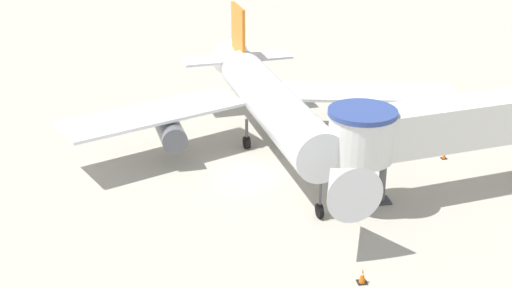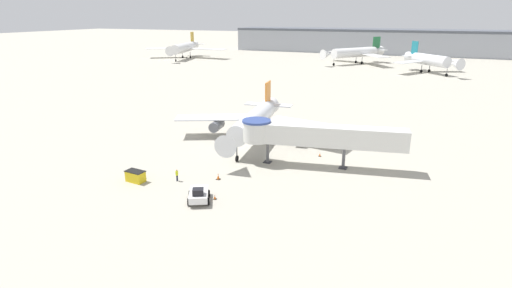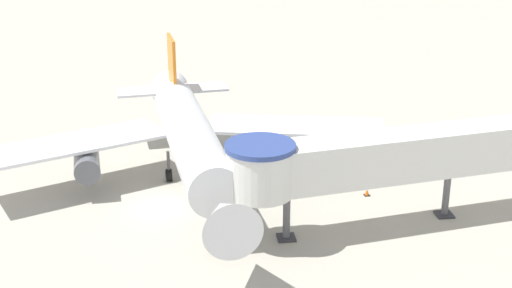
{
  "view_description": "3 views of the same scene",
  "coord_description": "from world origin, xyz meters",
  "px_view_note": "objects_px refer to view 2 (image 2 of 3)",
  "views": [
    {
      "loc": [
        -6.55,
        -42.78,
        20.91
      ],
      "look_at": [
        0.21,
        -1.7,
        2.88
      ],
      "focal_mm": 50.0,
      "sensor_mm": 36.0,
      "label": 1
    },
    {
      "loc": [
        26.58,
        -56.3,
        20.71
      ],
      "look_at": [
        5.54,
        -4.95,
        2.47
      ],
      "focal_mm": 28.0,
      "sensor_mm": 36.0,
      "label": 2
    },
    {
      "loc": [
        1.25,
        -43.01,
        20.67
      ],
      "look_at": [
        6.52,
        2.06,
        3.38
      ],
      "focal_mm": 50.0,
      "sensor_mm": 36.0,
      "label": 3
    }
  ],
  "objects_px": {
    "service_container_yellow": "(135,176)",
    "pushback_tug_white": "(199,195)",
    "traffic_cone_near_nose": "(218,176)",
    "jet_bridge": "(312,135)",
    "traffic_cone_starboard_wing": "(320,154)",
    "background_jet_teal_tail": "(430,60)",
    "main_airplane": "(255,121)",
    "ground_crew_marshaller": "(177,174)",
    "background_jet_gold_tail": "(185,48)",
    "background_jet_green_tail": "(356,52)",
    "traffic_cone_apron_front": "(215,197)"
  },
  "relations": [
    {
      "from": "service_container_yellow",
      "to": "pushback_tug_white",
      "type": "bearing_deg",
      "value": -10.29
    },
    {
      "from": "pushback_tug_white",
      "to": "traffic_cone_near_nose",
      "type": "xyz_separation_m",
      "value": [
        -0.9,
        6.56,
        -0.45
      ]
    },
    {
      "from": "jet_bridge",
      "to": "traffic_cone_starboard_wing",
      "type": "relative_size",
      "value": 35.15
    },
    {
      "from": "traffic_cone_near_nose",
      "to": "background_jet_teal_tail",
      "type": "bearing_deg",
      "value": 77.56
    },
    {
      "from": "traffic_cone_starboard_wing",
      "to": "main_airplane",
      "type": "bearing_deg",
      "value": 167.04
    },
    {
      "from": "traffic_cone_near_nose",
      "to": "ground_crew_marshaller",
      "type": "bearing_deg",
      "value": -151.89
    },
    {
      "from": "pushback_tug_white",
      "to": "background_jet_gold_tail",
      "type": "xyz_separation_m",
      "value": [
        -83.19,
        130.73,
        4.28
      ]
    },
    {
      "from": "main_airplane",
      "to": "traffic_cone_near_nose",
      "type": "height_order",
      "value": "main_airplane"
    },
    {
      "from": "jet_bridge",
      "to": "traffic_cone_near_nose",
      "type": "height_order",
      "value": "jet_bridge"
    },
    {
      "from": "main_airplane",
      "to": "jet_bridge",
      "type": "height_order",
      "value": "main_airplane"
    },
    {
      "from": "ground_crew_marshaller",
      "to": "background_jet_green_tail",
      "type": "bearing_deg",
      "value": -173.35
    },
    {
      "from": "traffic_cone_apron_front",
      "to": "background_jet_green_tail",
      "type": "bearing_deg",
      "value": 92.41
    },
    {
      "from": "jet_bridge",
      "to": "traffic_cone_apron_front",
      "type": "height_order",
      "value": "jet_bridge"
    },
    {
      "from": "main_airplane",
      "to": "traffic_cone_near_nose",
      "type": "xyz_separation_m",
      "value": [
        1.64,
        -16.45,
        -3.33
      ]
    },
    {
      "from": "service_container_yellow",
      "to": "background_jet_green_tail",
      "type": "height_order",
      "value": "background_jet_green_tail"
    },
    {
      "from": "background_jet_gold_tail",
      "to": "background_jet_teal_tail",
      "type": "bearing_deg",
      "value": -18.31
    },
    {
      "from": "background_jet_green_tail",
      "to": "background_jet_gold_tail",
      "type": "relative_size",
      "value": 0.76
    },
    {
      "from": "traffic_cone_near_nose",
      "to": "jet_bridge",
      "type": "bearing_deg",
      "value": 43.47
    },
    {
      "from": "traffic_cone_apron_front",
      "to": "background_jet_teal_tail",
      "type": "relative_size",
      "value": 0.03
    },
    {
      "from": "traffic_cone_near_nose",
      "to": "background_jet_green_tail",
      "type": "bearing_deg",
      "value": 91.5
    },
    {
      "from": "ground_crew_marshaller",
      "to": "background_jet_teal_tail",
      "type": "height_order",
      "value": "background_jet_teal_tail"
    },
    {
      "from": "ground_crew_marshaller",
      "to": "background_jet_gold_tail",
      "type": "relative_size",
      "value": 0.04
    },
    {
      "from": "pushback_tug_white",
      "to": "traffic_cone_starboard_wing",
      "type": "distance_m",
      "value": 22.32
    },
    {
      "from": "ground_crew_marshaller",
      "to": "background_jet_gold_tail",
      "type": "xyz_separation_m",
      "value": [
        -77.61,
        126.67,
        4.2
      ]
    },
    {
      "from": "main_airplane",
      "to": "traffic_cone_starboard_wing",
      "type": "xyz_separation_m",
      "value": [
        11.85,
        -2.73,
        -3.42
      ]
    },
    {
      "from": "main_airplane",
      "to": "background_jet_gold_tail",
      "type": "xyz_separation_m",
      "value": [
        -80.64,
        107.72,
        1.41
      ]
    },
    {
      "from": "background_jet_gold_tail",
      "to": "background_jet_green_tail",
      "type": "bearing_deg",
      "value": -6.85
    },
    {
      "from": "traffic_cone_near_nose",
      "to": "traffic_cone_starboard_wing",
      "type": "xyz_separation_m",
      "value": [
        10.21,
        13.72,
        -0.09
      ]
    },
    {
      "from": "ground_crew_marshaller",
      "to": "background_jet_green_tail",
      "type": "height_order",
      "value": "background_jet_green_tail"
    },
    {
      "from": "service_container_yellow",
      "to": "ground_crew_marshaller",
      "type": "relative_size",
      "value": 1.65
    },
    {
      "from": "service_container_yellow",
      "to": "traffic_cone_starboard_wing",
      "type": "height_order",
      "value": "service_container_yellow"
    },
    {
      "from": "ground_crew_marshaller",
      "to": "traffic_cone_apron_front",
      "type": "bearing_deg",
      "value": 74.76
    },
    {
      "from": "main_airplane",
      "to": "jet_bridge",
      "type": "xyz_separation_m",
      "value": [
        11.53,
        -7.07,
        0.88
      ]
    },
    {
      "from": "main_airplane",
      "to": "background_jet_green_tail",
      "type": "xyz_separation_m",
      "value": [
        -1.85,
        117.29,
        1.08
      ]
    },
    {
      "from": "pushback_tug_white",
      "to": "background_jet_gold_tail",
      "type": "relative_size",
      "value": 0.11
    },
    {
      "from": "service_container_yellow",
      "to": "traffic_cone_apron_front",
      "type": "height_order",
      "value": "service_container_yellow"
    },
    {
      "from": "pushback_tug_white",
      "to": "traffic_cone_apron_front",
      "type": "relative_size",
      "value": 6.94
    },
    {
      "from": "jet_bridge",
      "to": "background_jet_green_tail",
      "type": "xyz_separation_m",
      "value": [
        -13.39,
        124.36,
        0.2
      ]
    },
    {
      "from": "traffic_cone_near_nose",
      "to": "background_jet_gold_tail",
      "type": "xyz_separation_m",
      "value": [
        -82.28,
        124.17,
        4.74
      ]
    },
    {
      "from": "traffic_cone_near_nose",
      "to": "pushback_tug_white",
      "type": "bearing_deg",
      "value": -82.17
    },
    {
      "from": "jet_bridge",
      "to": "pushback_tug_white",
      "type": "bearing_deg",
      "value": -129.51
    },
    {
      "from": "background_jet_gold_tail",
      "to": "pushback_tug_white",
      "type": "bearing_deg",
      "value": -71.31
    },
    {
      "from": "traffic_cone_near_nose",
      "to": "background_jet_teal_tail",
      "type": "distance_m",
      "value": 118.48
    },
    {
      "from": "main_airplane",
      "to": "traffic_cone_near_nose",
      "type": "relative_size",
      "value": 35.61
    },
    {
      "from": "traffic_cone_near_nose",
      "to": "traffic_cone_starboard_wing",
      "type": "height_order",
      "value": "traffic_cone_near_nose"
    },
    {
      "from": "traffic_cone_apron_front",
      "to": "ground_crew_marshaller",
      "type": "distance_m",
      "value": 7.63
    },
    {
      "from": "pushback_tug_white",
      "to": "background_jet_green_tail",
      "type": "height_order",
      "value": "background_jet_green_tail"
    },
    {
      "from": "traffic_cone_near_nose",
      "to": "main_airplane",
      "type": "bearing_deg",
      "value": 95.7
    },
    {
      "from": "service_container_yellow",
      "to": "ground_crew_marshaller",
      "type": "distance_m",
      "value": 5.33
    },
    {
      "from": "traffic_cone_near_nose",
      "to": "background_jet_teal_tail",
      "type": "relative_size",
      "value": 0.04
    }
  ]
}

